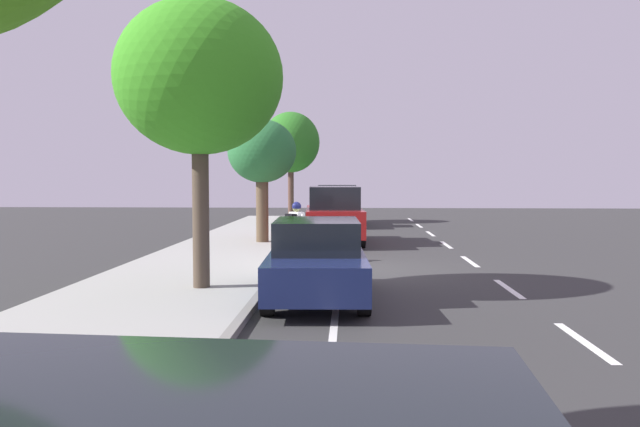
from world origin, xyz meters
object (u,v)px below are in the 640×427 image
Objects in this scene: street_tree_near_cyclist at (291,143)px; street_tree_mid_block at (262,153)px; cyclist_with_backpack at (296,226)px; parked_suv_red_second at (334,214)px; street_tree_far_end at (199,78)px; parked_pickup_green_nearest at (338,207)px; parked_sedan_dark_blue_mid at (317,260)px; bicycle_at_curb at (303,251)px.

street_tree_near_cyclist is 1.32× the size of street_tree_mid_block.
cyclist_with_backpack is 4.91m from street_tree_mid_block.
parked_suv_red_second is at bearing 103.97° from street_tree_near_cyclist.
cyclist_with_backpack is 0.29× the size of street_tree_far_end.
parked_pickup_green_nearest is 1.11× the size of parked_suv_red_second.
street_tree_near_cyclist is (2.34, -19.78, 3.28)m from parked_sedan_dark_blue_mid.
parked_sedan_dark_blue_mid is 1.08× the size of street_tree_mid_block.
bicycle_at_curb is (0.63, -4.76, -0.39)m from parked_sedan_dark_blue_mid.
street_tree_near_cyclist is at bearing -84.15° from cyclist_with_backpack.
bicycle_at_curb is 0.24× the size of street_tree_near_cyclist.
street_tree_near_cyclist is (1.50, -14.59, 3.04)m from cyclist_with_backpack.
parked_pickup_green_nearest is 13.49m from bicycle_at_curb.
parked_sedan_dark_blue_mid is 2.71× the size of cyclist_with_backpack.
bicycle_at_curb is 0.32× the size of street_tree_mid_block.
parked_suv_red_second is 0.84× the size of street_tree_far_end.
parked_pickup_green_nearest is 3.22× the size of cyclist_with_backpack.
street_tree_mid_block reaches higher than bicycle_at_curb.
parked_sedan_dark_blue_mid is (0.04, 18.22, -0.15)m from parked_pickup_green_nearest.
bicycle_at_curb is 0.80m from cyclist_with_backpack.
parked_pickup_green_nearest reaches higher than parked_sedan_dark_blue_mid.
cyclist_with_backpack is 14.98m from street_tree_near_cyclist.
street_tree_mid_block is at bearing -69.54° from bicycle_at_curb.
parked_sedan_dark_blue_mid is 5.26m from cyclist_with_backpack.
parked_suv_red_second reaches higher than parked_pickup_green_nearest.
bicycle_at_curb is at bearing -82.49° from parked_sedan_dark_blue_mid.
parked_suv_red_second is 3.62× the size of bicycle_at_curb.
parked_pickup_green_nearest reaches higher than bicycle_at_curb.
cyclist_with_backpack is (0.89, 13.03, 0.10)m from parked_pickup_green_nearest.
street_tree_mid_block is at bearing -75.95° from parked_sedan_dark_blue_mid.
street_tree_near_cyclist is at bearing -83.49° from bicycle_at_curb.
parked_sedan_dark_blue_mid is at bearing 99.25° from cyclist_with_backpack.
parked_sedan_dark_blue_mid is 4.82m from bicycle_at_curb.
street_tree_far_end is (0.00, 19.23, 0.22)m from street_tree_near_cyclist.
parked_pickup_green_nearest is at bearing -89.86° from parked_suv_red_second.
cyclist_with_backpack is at bearing 86.09° from parked_pickup_green_nearest.
street_tree_near_cyclist is at bearing -83.25° from parked_sedan_dark_blue_mid.
street_tree_near_cyclist reaches higher than bicycle_at_curb.
parked_pickup_green_nearest is 4.01× the size of bicycle_at_curb.
cyclist_with_backpack is (0.85, -5.19, 0.25)m from parked_sedan_dark_blue_mid.
street_tree_mid_block is at bearing -70.24° from cyclist_with_backpack.
street_tree_far_end reaches higher than street_tree_near_cyclist.
street_tree_far_end is (2.41, 9.56, 3.23)m from parked_suv_red_second.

